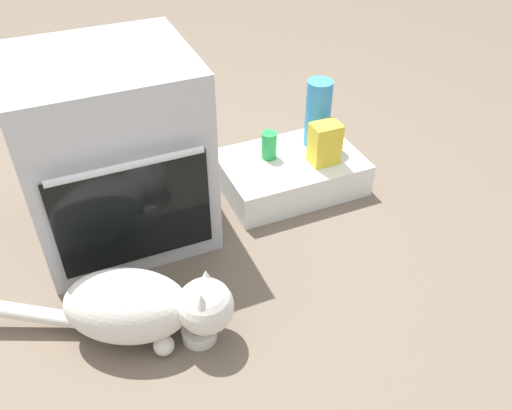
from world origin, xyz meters
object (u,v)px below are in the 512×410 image
oven (113,151)px  water_bottle (318,114)px  cat (141,306)px  pantry_cabinet (290,172)px  food_bowl (199,331)px  snack_bag (325,144)px  soda_can (269,145)px

oven → water_bottle: oven is taller
oven → cat: 0.61m
oven → cat: (-0.07, -0.56, -0.22)m
pantry_cabinet → water_bottle: bearing=23.0°
food_bowl → water_bottle: (0.79, 0.70, 0.27)m
pantry_cabinet → food_bowl: 0.89m
pantry_cabinet → water_bottle: size_ratio=1.98×
oven → cat: oven is taller
food_bowl → water_bottle: size_ratio=0.38×
food_bowl → cat: cat is taller
cat → water_bottle: size_ratio=2.58×
snack_bag → pantry_cabinet: bearing=145.9°
food_bowl → cat: size_ratio=0.15×
snack_bag → oven: bearing=173.8°
cat → water_bottle: 1.14m
food_bowl → snack_bag: size_ratio=0.64×
food_bowl → snack_bag: bearing=36.5°
snack_bag → food_bowl: bearing=-143.5°
snack_bag → water_bottle: water_bottle is taller
cat → snack_bag: snack_bag is taller
water_bottle → snack_bag: bearing=-105.7°
cat → snack_bag: size_ratio=4.30×
food_bowl → soda_can: (0.55, 0.68, 0.18)m
food_bowl → cat: 0.21m
pantry_cabinet → snack_bag: 0.21m
snack_bag → cat: bearing=-152.5°
pantry_cabinet → cat: cat is taller
soda_can → snack_bag: bearing=-31.7°
cat → water_bottle: (0.95, 0.61, 0.16)m
cat → pantry_cabinet: bearing=61.9°
pantry_cabinet → soda_can: bearing=151.8°
oven → pantry_cabinet: 0.78m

